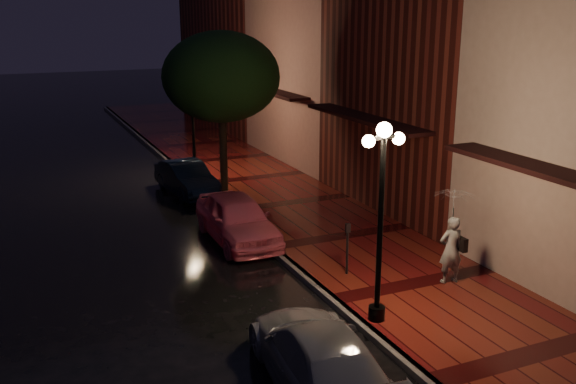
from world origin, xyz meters
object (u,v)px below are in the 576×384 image
pink_car (237,219)px  parking_meter (347,244)px  streetlamp_near (381,211)px  silver_car (319,356)px  navy_car (187,178)px  streetlamp_far (193,114)px  street_tree (222,80)px  woman_with_umbrella (453,222)px

pink_car → parking_meter: (1.58, -3.77, 0.26)m
streetlamp_near → silver_car: size_ratio=0.99×
silver_car → navy_car: bearing=-88.3°
navy_car → streetlamp_far: bearing=60.9°
street_tree → woman_with_umbrella: (2.42, -10.01, -2.53)m
pink_car → parking_meter: bearing=-66.8°
navy_car → silver_car: size_ratio=0.85×
pink_car → streetlamp_far: bearing=83.5°
silver_car → woman_with_umbrella: bearing=-145.0°
streetlamp_far → silver_car: streetlamp_far is taller
street_tree → pink_car: (-1.21, -4.77, -3.54)m
silver_car → parking_meter: (2.85, 4.06, 0.33)m
streetlamp_near → pink_car: size_ratio=1.05×
streetlamp_far → navy_car: size_ratio=1.16×
streetlamp_far → silver_car: bearing=-98.1°
woman_with_umbrella → parking_meter: size_ratio=1.77×
streetlamp_far → woman_with_umbrella: bearing=-78.4°
navy_car → pink_car: bearing=-96.0°
street_tree → parking_meter: (0.37, -8.54, -3.28)m
pink_car → navy_car: pink_car is taller
streetlamp_near → street_tree: street_tree is taller
silver_car → woman_with_umbrella: size_ratio=1.84×
streetlamp_near → streetlamp_far: 14.00m
woman_with_umbrella → streetlamp_near: bearing=26.6°
streetlamp_far → parking_meter: size_ratio=3.22×
street_tree → streetlamp_far: bearing=94.9°
parking_meter → streetlamp_near: bearing=-95.0°
woman_with_umbrella → parking_meter: 2.63m
streetlamp_near → streetlamp_far: bearing=90.0°
streetlamp_far → street_tree: bearing=-85.1°
navy_car → silver_car: silver_car is taller
streetlamp_near → parking_meter: (0.63, 2.45, -1.64)m
parking_meter → street_tree: bearing=101.9°
streetlamp_near → woman_with_umbrella: 2.98m
streetlamp_near → street_tree: size_ratio=0.74×
pink_car → parking_meter: 4.10m
streetlamp_near → navy_car: 11.97m
parking_meter → pink_car: bearing=122.1°
navy_car → silver_car: (-1.27, -13.38, 0.02)m
street_tree → silver_car: size_ratio=1.33×
streetlamp_near → navy_car: streetlamp_near is taller
streetlamp_far → street_tree: 3.44m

